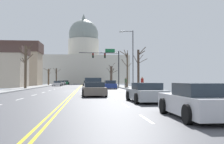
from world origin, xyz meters
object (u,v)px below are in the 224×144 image
sedan_near_02 (91,86)px  sedan_near_06 (198,102)px  sedan_near_04 (94,89)px  sedan_oncoming_01 (61,83)px  pickup_truck_near_03 (93,86)px  sedan_near_00 (88,84)px  street_lamp_right (131,55)px  signal_gantry (108,60)px  sedan_oncoming_02 (66,83)px  bicycle_parked (140,87)px  sedan_near_01 (110,85)px  sedan_oncoming_00 (58,84)px  pedestrian_00 (126,82)px  pedestrian_01 (142,83)px  sedan_near_05 (146,93)px

sedan_near_02 → sedan_near_06: 25.48m
sedan_near_04 → sedan_oncoming_01: (-7.34, 47.83, -0.00)m
sedan_near_02 → sedan_near_06: (3.51, -25.24, -0.01)m
sedan_near_02 → pickup_truck_near_03: (0.12, -5.56, 0.12)m
sedan_near_00 → pickup_truck_near_03: pickup_truck_near_03 is taller
sedan_oncoming_01 → street_lamp_right: bearing=-67.5°
signal_gantry → sedan_near_04: signal_gantry is taller
sedan_oncoming_02 → sedan_near_06: bearing=-81.6°
sedan_oncoming_02 → bicycle_parked: (13.14, -47.83, -0.10)m
pickup_truck_near_03 → sedan_oncoming_01: size_ratio=1.22×
sedan_near_00 → sedan_near_01: bearing=-61.8°
sedan_near_00 → sedan_oncoming_00: size_ratio=1.00×
sedan_near_01 → pedestrian_00: pedestrian_00 is taller
sedan_near_02 → sedan_oncoming_02: bearing=98.6°
sedan_near_00 → sedan_near_06: bearing=-84.2°
pickup_truck_near_03 → sedan_oncoming_00: pickup_truck_near_03 is taller
pickup_truck_near_03 → pedestrian_01: 6.41m
signal_gantry → sedan_near_05: size_ratio=1.78×
signal_gantry → pedestrian_01: size_ratio=4.78×
signal_gantry → sedan_near_02: 17.75m
signal_gantry → sedan_near_04: (-3.48, -28.42, -4.79)m
sedan_oncoming_02 → sedan_oncoming_01: bearing=-91.5°
sedan_near_01 → sedan_oncoming_01: (-10.32, 29.79, -0.04)m
sedan_near_01 → pedestrian_00: 3.26m
sedan_near_00 → sedan_oncoming_02: 34.16m
sedan_near_05 → sedan_oncoming_00: (-10.38, 44.17, -0.04)m
street_lamp_right → sedan_near_01: 5.93m
sedan_near_00 → bicycle_parked: (6.48, -14.32, -0.11)m
sedan_near_02 → pedestrian_01: 6.95m
street_lamp_right → sedan_near_06: bearing=-94.9°
pickup_truck_near_03 → sedan_oncoming_01: pickup_truck_near_03 is taller
sedan_near_00 → pedestrian_00: size_ratio=2.67×
sedan_near_00 → pedestrian_01: 17.23m
pickup_truck_near_03 → sedan_oncoming_01: 42.36m
street_lamp_right → sedan_oncoming_02: (-13.05, 42.14, -4.61)m
street_lamp_right → sedan_near_04: (-5.97, -15.73, -4.61)m
sedan_near_02 → pickup_truck_near_03: pickup_truck_near_03 is taller
sedan_near_00 → sedan_oncoming_00: bearing=117.1°
sedan_oncoming_01 → pedestrian_00: bearing=-65.1°
sedan_near_01 → sedan_near_05: size_ratio=0.95×
pedestrian_00 → sedan_near_00: bearing=142.9°
sedan_near_04 → bicycle_parked: 11.73m
sedan_near_01 → sedan_oncoming_00: size_ratio=0.95×
sedan_near_00 → sedan_near_01: 7.19m
signal_gantry → sedan_oncoming_01: bearing=119.1°
street_lamp_right → pedestrian_00: size_ratio=5.19×
sedan_near_01 → sedan_near_05: bearing=-89.7°
sedan_near_00 → sedan_near_06: (3.86, -37.92, 0.00)m
sedan_near_01 → sedan_oncoming_01: sedan_near_01 is taller
sedan_near_00 → pedestrian_01: (6.46, -15.97, 0.46)m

